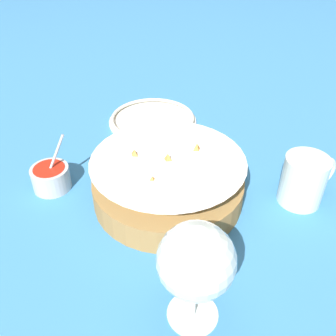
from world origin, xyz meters
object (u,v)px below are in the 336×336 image
(food_basket, at_px, (167,181))
(side_plate, at_px, (153,119))
(wine_glass, at_px, (196,263))
(beer_mug, at_px, (304,181))
(sauce_cup, at_px, (51,177))

(food_basket, height_order, side_plate, food_basket)
(wine_glass, bearing_deg, food_basket, 71.40)
(wine_glass, distance_m, beer_mug, 0.32)
(food_basket, height_order, wine_glass, wine_glass)
(food_basket, bearing_deg, sauce_cup, 145.44)
(sauce_cup, bearing_deg, beer_mug, -31.24)
(wine_glass, bearing_deg, beer_mug, 21.31)
(wine_glass, relative_size, side_plate, 0.74)
(food_basket, relative_size, wine_glass, 1.71)
(sauce_cup, height_order, beer_mug, sauce_cup)
(wine_glass, relative_size, beer_mug, 1.38)
(food_basket, bearing_deg, beer_mug, -28.20)
(wine_glass, xyz_separation_m, side_plate, (0.17, 0.49, -0.10))
(beer_mug, bearing_deg, side_plate, 107.29)
(sauce_cup, xyz_separation_m, beer_mug, (0.39, -0.24, 0.02))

